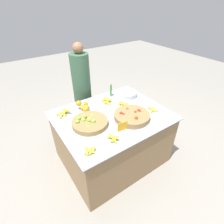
% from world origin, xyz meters
% --- Properties ---
extents(ground_plane, '(12.00, 12.00, 0.00)m').
position_xyz_m(ground_plane, '(0.00, 0.00, 0.00)').
color(ground_plane, gray).
extents(market_table, '(1.43, 1.15, 0.79)m').
position_xyz_m(market_table, '(0.00, 0.00, 0.40)').
color(market_table, olive).
rests_on(market_table, ground_plane).
extents(lime_bowl, '(0.43, 0.43, 0.11)m').
position_xyz_m(lime_bowl, '(-0.34, -0.01, 0.83)').
color(lime_bowl, olive).
rests_on(lime_bowl, market_table).
extents(tomato_basket, '(0.45, 0.45, 0.10)m').
position_xyz_m(tomato_basket, '(0.17, -0.20, 0.83)').
color(tomato_basket, olive).
rests_on(tomato_basket, market_table).
extents(orange_pile, '(0.15, 0.19, 0.13)m').
position_xyz_m(orange_pile, '(-0.24, 0.31, 0.85)').
color(orange_pile, orange).
rests_on(orange_pile, market_table).
extents(metal_bowl, '(0.30, 0.30, 0.07)m').
position_xyz_m(metal_bowl, '(0.49, 0.30, 0.83)').
color(metal_bowl, silver).
rests_on(metal_bowl, market_table).
extents(price_sign, '(0.13, 0.02, 0.11)m').
position_xyz_m(price_sign, '(-0.08, -0.32, 0.85)').
color(price_sign, orange).
rests_on(price_sign, market_table).
extents(veg_bundle, '(0.04, 0.04, 0.19)m').
position_xyz_m(veg_bundle, '(0.28, 0.44, 0.89)').
color(veg_bundle, '#428438').
rests_on(veg_bundle, market_table).
extents(banana_bunch_front_right, '(0.16, 0.22, 0.06)m').
position_xyz_m(banana_bunch_front_right, '(0.13, 0.31, 0.82)').
color(banana_bunch_front_right, yellow).
rests_on(banana_bunch_front_right, market_table).
extents(banana_bunch_front_left, '(0.13, 0.16, 0.04)m').
position_xyz_m(banana_bunch_front_left, '(0.52, -0.21, 0.81)').
color(banana_bunch_front_left, yellow).
rests_on(banana_bunch_front_left, market_table).
extents(banana_bunch_middle_left, '(0.15, 0.14, 0.03)m').
position_xyz_m(banana_bunch_middle_left, '(-0.55, -0.40, 0.81)').
color(banana_bunch_middle_left, yellow).
rests_on(banana_bunch_middle_left, market_table).
extents(banana_bunch_middle_right, '(0.20, 0.16, 0.06)m').
position_xyz_m(banana_bunch_middle_right, '(-0.52, 0.38, 0.82)').
color(banana_bunch_middle_right, yellow).
rests_on(banana_bunch_middle_right, market_table).
extents(banana_bunch_front_center, '(0.16, 0.18, 0.06)m').
position_xyz_m(banana_bunch_front_center, '(0.27, 0.12, 0.82)').
color(banana_bunch_front_center, yellow).
rests_on(banana_bunch_front_center, market_table).
extents(banana_bunch_back_center, '(0.14, 0.16, 0.06)m').
position_xyz_m(banana_bunch_back_center, '(-0.25, -0.39, 0.82)').
color(banana_bunch_back_center, yellow).
rests_on(banana_bunch_back_center, market_table).
extents(vendor_person, '(0.29, 0.29, 1.56)m').
position_xyz_m(vendor_person, '(-0.01, 0.85, 0.73)').
color(vendor_person, '#385B42').
rests_on(vendor_person, ground_plane).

